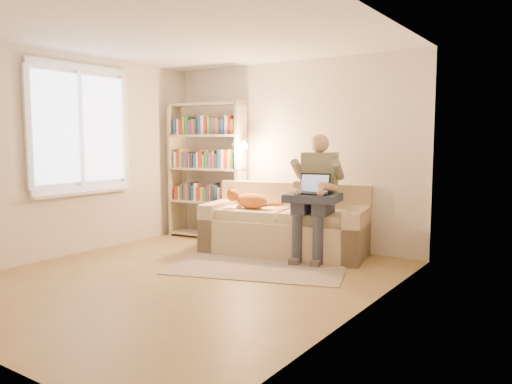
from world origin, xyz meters
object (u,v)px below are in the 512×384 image
Objects in this scene: sofa at (286,228)px; bookshelf at (207,164)px; person at (316,189)px; laptop at (317,189)px; cat at (247,200)px.

bookshelf reaches higher than sofa.
person reaches higher than laptop.
bookshelf is (-2.05, 0.35, 0.24)m from laptop.
cat is (-0.95, -0.18, -0.19)m from person.
sofa is 1.46× the size of person.
person is (0.47, -0.06, 0.55)m from sofa.
bookshelf is at bearing 146.86° from cat.
person reaches higher than sofa.
sofa is 3.35× the size of cat.
laptop is (1.03, 0.04, 0.21)m from cat.
bookshelf reaches higher than laptop.
person is at bearing 106.40° from laptop.
sofa reaches higher than cat.
sofa is 1.72m from bookshelf.
laptop is 2.10m from bookshelf.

